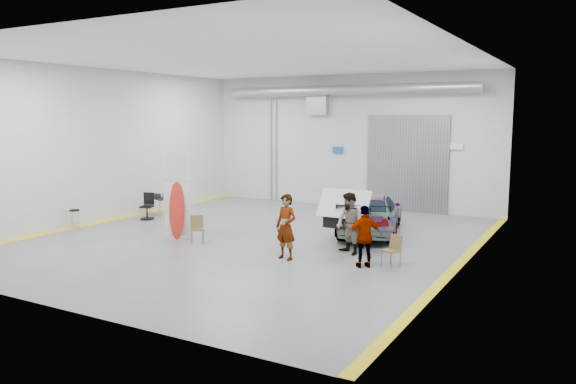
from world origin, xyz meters
The scene contains 13 objects.
ground centered at (0.00, 0.00, 0.00)m, with size 16.00×16.00×0.00m, color slate.
room_shell centered at (0.24, 2.22, 4.08)m, with size 14.02×16.18×6.01m.
sedan_car centered at (3.12, 2.79, 0.72)m, with size 2.03×4.98×1.44m, color silver.
person_a centered at (2.30, -1.87, 0.96)m, with size 0.70×0.46×1.93m, color #8B694B.
person_b centered at (3.66, -0.40, 0.94)m, with size 0.92×0.71×1.88m, color #43637C.
person_c centered at (4.63, -1.59, 0.87)m, with size 1.01×0.41×1.74m, color #9C6434.
surfboard_display centered at (-2.35, -1.34, 1.29)m, with size 0.85×0.49×3.19m.
folding_chair_near centered at (-1.28, -1.47, 0.28)m, with size 0.59×0.66×0.90m.
folding_chair_far centered at (5.24, -1.14, 0.28)m, with size 0.55×0.58×0.88m.
shop_stool centered at (-6.61, -1.92, 0.37)m, with size 0.38×0.38×0.75m.
work_table centered at (-6.16, 2.09, 0.70)m, with size 1.24×0.92×0.91m.
office_chair centered at (-5.76, 1.00, 0.46)m, with size 0.58×0.61×1.05m.
trunk_lid centered at (3.12, 0.55, 1.46)m, with size 1.68×1.02×0.04m, color silver.
Camera 1 is at (10.17, -15.79, 4.15)m, focal length 35.00 mm.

